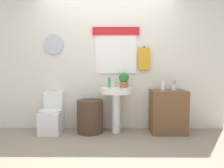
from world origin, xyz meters
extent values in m
plane|color=gray|center=(0.00, 0.00, 0.00)|extent=(8.00, 8.00, 0.00)
cube|color=silver|center=(0.00, 1.15, 1.30)|extent=(4.40, 0.10, 2.60)
cube|color=white|center=(0.15, 1.08, 1.41)|extent=(0.75, 0.03, 0.71)
cube|color=red|center=(0.15, 1.07, 1.82)|extent=(0.85, 0.04, 0.14)
cylinder|color=silver|center=(-1.00, 1.08, 1.58)|extent=(0.36, 0.03, 0.36)
cylinder|color=black|center=(0.67, 1.07, 1.53)|extent=(0.02, 0.06, 0.02)
cube|color=gold|center=(0.67, 1.05, 1.31)|extent=(0.20, 0.05, 0.40)
cube|color=white|center=(-1.00, 0.85, 0.19)|extent=(0.36, 0.50, 0.38)
cylinder|color=white|center=(-1.00, 0.79, 0.40)|extent=(0.38, 0.38, 0.03)
cube|color=white|center=(-1.00, 1.02, 0.55)|extent=(0.34, 0.18, 0.33)
cylinder|color=silver|center=(-1.00, 1.02, 0.72)|extent=(0.04, 0.04, 0.02)
cylinder|color=#4C3828|center=(-0.31, 0.85, 0.29)|extent=(0.46, 0.46, 0.58)
cylinder|color=white|center=(0.15, 0.85, 0.35)|extent=(0.15, 0.15, 0.70)
cylinder|color=white|center=(0.15, 0.85, 0.75)|extent=(0.55, 0.55, 0.10)
cylinder|color=silver|center=(0.15, 0.97, 0.85)|extent=(0.03, 0.03, 0.10)
cube|color=brown|center=(1.07, 0.85, 0.38)|extent=(0.61, 0.44, 0.76)
cylinder|color=green|center=(0.03, 0.90, 0.89)|extent=(0.05, 0.05, 0.18)
cylinder|color=#AD5B38|center=(0.29, 0.91, 0.85)|extent=(0.15, 0.15, 0.10)
sphere|color=#2D7033|center=(0.29, 0.91, 0.98)|extent=(0.18, 0.18, 0.18)
cylinder|color=white|center=(0.97, 0.81, 0.84)|extent=(0.05, 0.05, 0.17)
cylinder|color=silver|center=(1.18, 0.87, 0.81)|extent=(0.08, 0.08, 0.10)
cylinder|color=purple|center=(1.19, 0.88, 0.85)|extent=(0.02, 0.02, 0.18)
cylinder|color=blue|center=(1.17, 0.88, 0.85)|extent=(0.02, 0.02, 0.18)
cylinder|color=yellow|center=(1.17, 0.85, 0.85)|extent=(0.04, 0.02, 0.18)
camera|label=1|loc=(0.11, -2.75, 1.16)|focal=33.02mm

